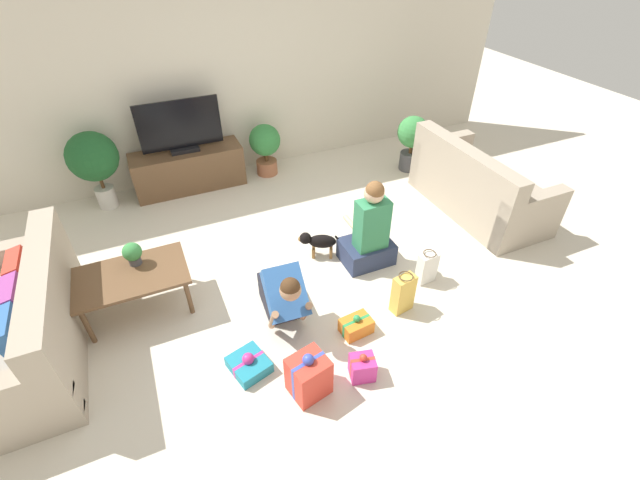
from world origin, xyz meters
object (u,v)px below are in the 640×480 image
(tv_console, at_px, (189,169))
(gift_box_c, at_px, (309,376))
(tv, at_px, (181,129))
(gift_box_b, at_px, (356,326))
(potted_plant_corner_right, at_px, (412,138))
(coffee_table, at_px, (132,278))
(gift_bag_a, at_px, (427,268))
(sofa_right, at_px, (477,187))
(dog, at_px, (318,241))
(gift_box_d, at_px, (362,367))
(tabletop_plant, at_px, (132,253))
(gift_box_a, at_px, (249,364))
(person_kneeling, at_px, (283,295))
(potted_plant_back_right, at_px, (265,145))
(person_sitting, at_px, (369,234))
(gift_bag_b, at_px, (403,293))
(potted_plant_back_left, at_px, (93,159))
(sofa_left, at_px, (23,328))

(tv_console, height_order, gift_box_c, tv_console)
(tv, bearing_deg, tv_console, 0.00)
(gift_box_b, bearing_deg, tv, 105.26)
(potted_plant_corner_right, bearing_deg, coffee_table, -161.22)
(coffee_table, bearing_deg, gift_bag_a, -16.10)
(sofa_right, xyz_separation_m, dog, (-2.14, -0.05, -0.11))
(gift_box_d, height_order, tabletop_plant, tabletop_plant)
(dog, height_order, gift_box_a, dog)
(potted_plant_corner_right, xyz_separation_m, person_kneeling, (-2.65, -1.98, -0.16))
(potted_plant_back_right, distance_m, tabletop_plant, 2.64)
(coffee_table, distance_m, gift_bag_a, 2.78)
(tv, bearing_deg, gift_box_c, -86.05)
(gift_box_a, height_order, gift_box_c, gift_box_c)
(tv_console, relative_size, person_sitting, 1.41)
(person_sitting, height_order, gift_bag_b, person_sitting)
(tv, xyz_separation_m, gift_box_a, (-0.13, -3.13, -0.77))
(potted_plant_back_left, distance_m, dog, 2.87)
(gift_box_c, height_order, gift_bag_a, gift_box_c)
(gift_box_a, height_order, gift_bag_b, gift_bag_b)
(potted_plant_back_left, relative_size, dog, 2.27)
(gift_box_b, distance_m, tabletop_plant, 2.11)
(gift_box_d, xyz_separation_m, gift_bag_b, (0.69, 0.49, 0.10))
(gift_box_a, bearing_deg, gift_bag_b, 2.38)
(potted_plant_back_right, xyz_separation_m, tabletop_plant, (-1.86, -1.87, 0.12))
(coffee_table, relative_size, gift_box_d, 3.73)
(potted_plant_corner_right, relative_size, potted_plant_back_left, 0.79)
(tv, relative_size, tabletop_plant, 4.53)
(gift_box_a, distance_m, tabletop_plant, 1.47)
(potted_plant_back_right, bearing_deg, gift_box_d, -96.01)
(potted_plant_back_left, distance_m, person_sitting, 3.37)
(gift_box_d, bearing_deg, gift_box_c, 173.45)
(person_sitting, relative_size, gift_box_a, 2.67)
(person_sitting, height_order, gift_box_c, person_sitting)
(potted_plant_corner_right, bearing_deg, person_sitting, -134.68)
(sofa_left, distance_m, tv_console, 2.83)
(tv_console, relative_size, gift_box_b, 4.92)
(tv_console, height_order, potted_plant_corner_right, potted_plant_corner_right)
(potted_plant_back_left, bearing_deg, tv, 2.72)
(potted_plant_back_right, distance_m, gift_bag_b, 3.04)
(potted_plant_back_right, bearing_deg, tv, 177.28)
(person_kneeling, height_order, gift_box_a, person_kneeling)
(gift_box_a, bearing_deg, sofa_left, 151.12)
(person_sitting, bearing_deg, potted_plant_back_left, -42.42)
(potted_plant_back_right, bearing_deg, tv_console, 177.28)
(sofa_left, xyz_separation_m, gift_bag_b, (3.10, -0.82, -0.12))
(tv_console, distance_m, person_sitting, 2.73)
(gift_box_d, relative_size, gift_bag_a, 0.72)
(person_sitting, distance_m, tabletop_plant, 2.26)
(sofa_right, bearing_deg, tv, 57.63)
(potted_plant_back_left, relative_size, person_sitting, 0.99)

